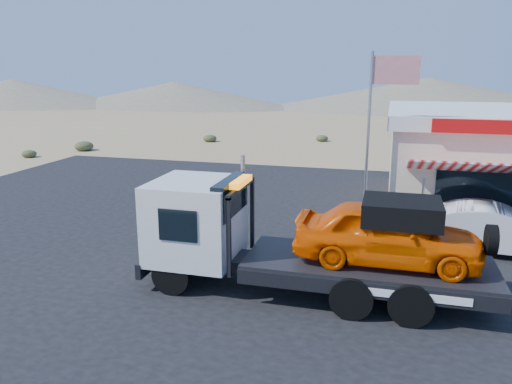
% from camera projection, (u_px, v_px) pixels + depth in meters
% --- Properties ---
extents(ground, '(120.00, 120.00, 0.00)m').
position_uv_depth(ground, '(188.00, 264.00, 14.40)').
color(ground, '#9A8257').
rests_on(ground, ground).
extents(asphalt_lot, '(32.00, 24.00, 0.02)m').
position_uv_depth(asphalt_lot, '(278.00, 236.00, 16.70)').
color(asphalt_lot, black).
rests_on(asphalt_lot, ground).
extents(tow_truck, '(8.41, 2.49, 2.81)m').
position_uv_depth(tow_truck, '(305.00, 235.00, 12.23)').
color(tow_truck, black).
rests_on(tow_truck, asphalt_lot).
extents(white_sedan, '(4.55, 1.97, 1.46)m').
position_uv_depth(white_sedan, '(494.00, 229.00, 15.10)').
color(white_sedan, silver).
rests_on(white_sedan, asphalt_lot).
extents(flagpole, '(1.55, 0.10, 6.00)m').
position_uv_depth(flagpole, '(376.00, 122.00, 16.45)').
color(flagpole, '#99999E').
rests_on(flagpole, asphalt_lot).
extents(desert_scrub, '(22.96, 36.43, 0.72)m').
position_uv_depth(desert_scrub, '(4.00, 168.00, 26.56)').
color(desert_scrub, '#363B20').
rests_on(desert_scrub, ground).
extents(distant_hills, '(126.00, 48.00, 4.20)m').
position_uv_depth(distant_hills, '(278.00, 95.00, 68.05)').
color(distant_hills, '#726B59').
rests_on(distant_hills, ground).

